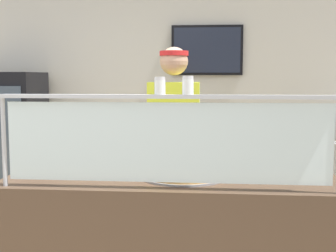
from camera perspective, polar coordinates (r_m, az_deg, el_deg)
The scene contains 8 objects.
shop_rear_unit at distance 4.74m, azimuth 2.59°, elevation 3.93°, with size 6.36×0.13×2.70m.
sneeze_guard at distance 2.37m, azimuth -0.21°, elevation -0.65°, with size 1.78×0.06×0.50m.
pizza_tray at distance 2.72m, azimuth 1.93°, elevation -6.04°, with size 0.51×0.51×0.04m.
pizza_server at distance 2.69m, azimuth 1.40°, elevation -5.67°, with size 0.07×0.28×0.01m, color #ADAFB7.
parmesan_shaker at distance 2.36m, azimuth -1.01°, elevation 4.90°, with size 0.06×0.06×0.09m.
pepper_flake_shaker at distance 2.35m, azimuth 2.50°, elevation 4.95°, with size 0.06×0.06×0.10m.
worker_figure at distance 3.45m, azimuth 0.80°, elevation -2.75°, with size 0.41×0.50×1.76m.
drink_fridge at distance 4.80m, azimuth -19.70°, elevation -3.17°, with size 0.72×0.60×1.58m.
Camera 1 is at (1.21, -2.28, 1.54)m, focal length 48.89 mm.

